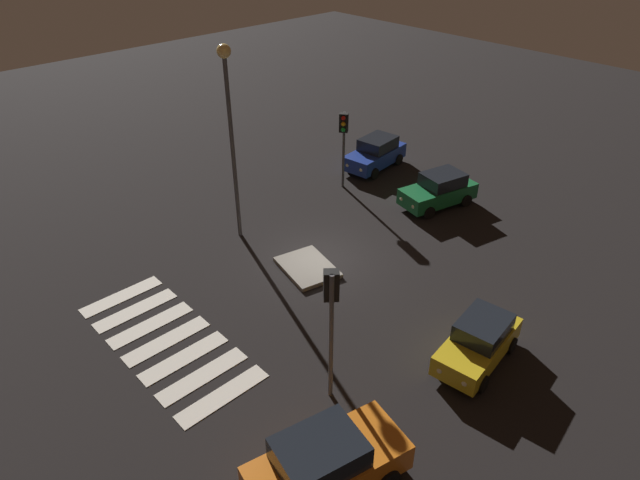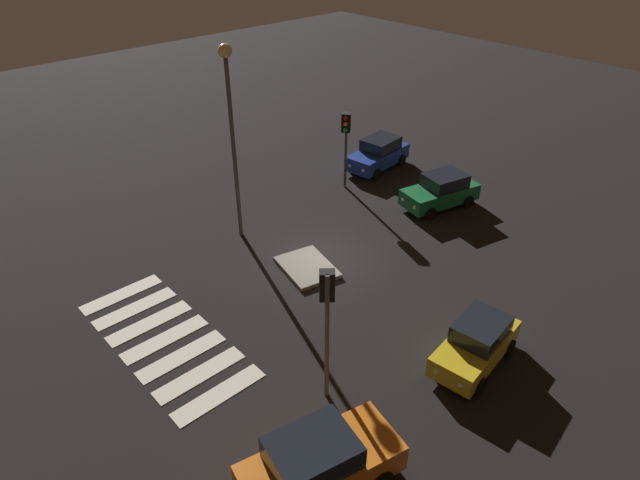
{
  "view_description": "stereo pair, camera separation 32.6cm",
  "coord_description": "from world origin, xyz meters",
  "px_view_note": "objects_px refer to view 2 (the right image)",
  "views": [
    {
      "loc": [
        14.45,
        -13.53,
        13.6
      ],
      "look_at": [
        0.0,
        0.0,
        1.0
      ],
      "focal_mm": 31.27,
      "sensor_mm": 36.0,
      "label": 1
    },
    {
      "loc": [
        14.67,
        -13.29,
        13.6
      ],
      "look_at": [
        0.0,
        0.0,
        1.0
      ],
      "focal_mm": 31.27,
      "sensor_mm": 36.0,
      "label": 2
    }
  ],
  "objects_px": {
    "car_yellow": "(476,343)",
    "car_green": "(441,191)",
    "traffic_light_west": "(346,132)",
    "traffic_island": "(307,267)",
    "street_lamp": "(231,114)",
    "car_blue": "(378,154)",
    "car_orange": "(319,464)",
    "traffic_light_east": "(327,305)"
  },
  "relations": [
    {
      "from": "car_yellow",
      "to": "traffic_light_west",
      "type": "distance_m",
      "value": 13.61
    },
    {
      "from": "car_blue",
      "to": "street_lamp",
      "type": "relative_size",
      "value": 0.48
    },
    {
      "from": "traffic_light_west",
      "to": "car_blue",
      "type": "bearing_deg",
      "value": 152.76
    },
    {
      "from": "car_orange",
      "to": "street_lamp",
      "type": "relative_size",
      "value": 0.53
    },
    {
      "from": "traffic_island",
      "to": "car_orange",
      "type": "bearing_deg",
      "value": -39.23
    },
    {
      "from": "traffic_island",
      "to": "car_yellow",
      "type": "height_order",
      "value": "car_yellow"
    },
    {
      "from": "traffic_island",
      "to": "car_blue",
      "type": "height_order",
      "value": "car_blue"
    },
    {
      "from": "car_green",
      "to": "traffic_light_west",
      "type": "height_order",
      "value": "traffic_light_west"
    },
    {
      "from": "car_yellow",
      "to": "car_blue",
      "type": "height_order",
      "value": "car_blue"
    },
    {
      "from": "traffic_light_west",
      "to": "street_lamp",
      "type": "bearing_deg",
      "value": -35.7
    },
    {
      "from": "car_orange",
      "to": "car_green",
      "type": "distance_m",
      "value": 16.65
    },
    {
      "from": "car_green",
      "to": "street_lamp",
      "type": "relative_size",
      "value": 0.48
    },
    {
      "from": "car_yellow",
      "to": "traffic_light_west",
      "type": "height_order",
      "value": "traffic_light_west"
    },
    {
      "from": "car_blue",
      "to": "car_yellow",
      "type": "bearing_deg",
      "value": 47.9
    },
    {
      "from": "car_blue",
      "to": "car_green",
      "type": "height_order",
      "value": "car_blue"
    },
    {
      "from": "street_lamp",
      "to": "car_blue",
      "type": "bearing_deg",
      "value": 93.94
    },
    {
      "from": "traffic_island",
      "to": "car_orange",
      "type": "height_order",
      "value": "car_orange"
    },
    {
      "from": "traffic_light_east",
      "to": "car_orange",
      "type": "bearing_deg",
      "value": 174.67
    },
    {
      "from": "car_blue",
      "to": "street_lamp",
      "type": "xyz_separation_m",
      "value": [
        0.69,
        -9.99,
        4.89
      ]
    },
    {
      "from": "traffic_island",
      "to": "traffic_light_west",
      "type": "height_order",
      "value": "traffic_light_west"
    },
    {
      "from": "car_yellow",
      "to": "car_green",
      "type": "height_order",
      "value": "car_green"
    },
    {
      "from": "car_blue",
      "to": "car_orange",
      "type": "bearing_deg",
      "value": 31.45
    },
    {
      "from": "car_yellow",
      "to": "traffic_light_east",
      "type": "bearing_deg",
      "value": -35.13
    },
    {
      "from": "traffic_island",
      "to": "car_blue",
      "type": "relative_size",
      "value": 0.71
    },
    {
      "from": "car_yellow",
      "to": "traffic_light_east",
      "type": "height_order",
      "value": "traffic_light_east"
    },
    {
      "from": "car_orange",
      "to": "street_lamp",
      "type": "xyz_separation_m",
      "value": [
        -11.93,
        5.92,
        4.82
      ]
    },
    {
      "from": "car_orange",
      "to": "traffic_light_west",
      "type": "bearing_deg",
      "value": 55.83
    },
    {
      "from": "traffic_island",
      "to": "car_orange",
      "type": "distance_m",
      "value": 10.07
    },
    {
      "from": "car_yellow",
      "to": "street_lamp",
      "type": "height_order",
      "value": "street_lamp"
    },
    {
      "from": "traffic_island",
      "to": "street_lamp",
      "type": "height_order",
      "value": "street_lamp"
    },
    {
      "from": "traffic_light_east",
      "to": "car_yellow",
      "type": "bearing_deg",
      "value": -76.55
    },
    {
      "from": "car_blue",
      "to": "car_orange",
      "type": "height_order",
      "value": "car_orange"
    },
    {
      "from": "traffic_light_west",
      "to": "traffic_light_east",
      "type": "xyz_separation_m",
      "value": [
        9.76,
        -10.33,
        0.39
      ]
    },
    {
      "from": "traffic_island",
      "to": "traffic_light_east",
      "type": "bearing_deg",
      "value": -35.88
    },
    {
      "from": "car_orange",
      "to": "car_blue",
      "type": "bearing_deg",
      "value": 50.76
    },
    {
      "from": "traffic_light_west",
      "to": "car_yellow",
      "type": "bearing_deg",
      "value": 27.77
    },
    {
      "from": "traffic_light_west",
      "to": "car_green",
      "type": "bearing_deg",
      "value": 77.98
    },
    {
      "from": "car_yellow",
      "to": "car_green",
      "type": "distance_m",
      "value": 10.87
    },
    {
      "from": "car_orange",
      "to": "traffic_light_west",
      "type": "distance_m",
      "value": 17.69
    },
    {
      "from": "car_blue",
      "to": "traffic_light_east",
      "type": "distance_m",
      "value": 17.2
    },
    {
      "from": "car_blue",
      "to": "traffic_light_east",
      "type": "relative_size",
      "value": 0.88
    },
    {
      "from": "car_yellow",
      "to": "traffic_light_east",
      "type": "xyz_separation_m",
      "value": [
        -2.37,
        -4.6,
        2.73
      ]
    }
  ]
}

